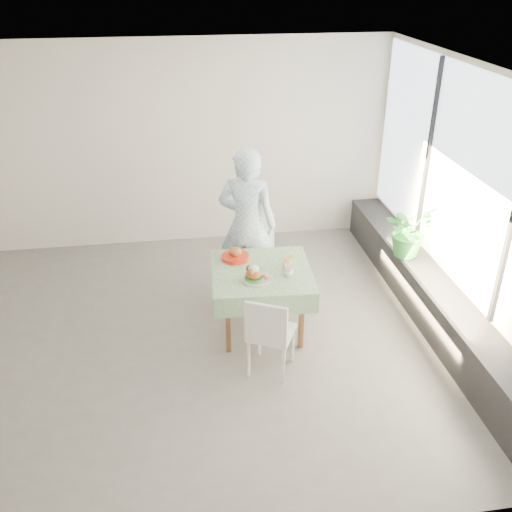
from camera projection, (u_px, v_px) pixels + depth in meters
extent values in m
plane|color=#64615F|center=(183.00, 340.00, 6.17)|extent=(6.00, 6.00, 0.00)
plane|color=white|center=(164.00, 73.00, 4.86)|extent=(6.00, 6.00, 0.00)
cube|color=silver|center=(170.00, 146.00, 7.70)|extent=(6.00, 0.02, 2.80)
cube|color=silver|center=(185.00, 398.00, 3.33)|extent=(6.00, 0.02, 2.80)
cube|color=silver|center=(465.00, 204.00, 5.91)|extent=(0.02, 5.00, 2.80)
cube|color=#D1E0F9|center=(467.00, 182.00, 5.79)|extent=(0.01, 4.80, 2.18)
cube|color=black|center=(431.00, 300.00, 6.42)|extent=(0.40, 4.80, 0.50)
cube|color=brown|center=(261.00, 273.00, 6.03)|extent=(0.95, 0.95, 0.04)
cube|color=beige|center=(261.00, 271.00, 6.02)|extent=(1.10, 1.10, 0.01)
cube|color=white|center=(258.00, 260.00, 6.73)|extent=(0.47, 0.47, 0.04)
cube|color=white|center=(255.00, 233.00, 6.79)|extent=(0.46, 0.05, 0.46)
cube|color=white|center=(271.00, 332.00, 5.54)|extent=(0.55, 0.55, 0.04)
cube|color=white|center=(266.00, 324.00, 5.28)|extent=(0.39, 0.22, 0.41)
imported|color=#98CDF3|center=(247.00, 225.00, 6.58)|extent=(0.79, 0.65, 1.86)
cylinder|color=white|center=(257.00, 279.00, 5.83)|extent=(0.33, 0.33, 0.02)
cylinder|color=#1D5715|center=(253.00, 278.00, 5.82)|extent=(0.18, 0.18, 0.02)
ellipsoid|color=#A15626|center=(253.00, 274.00, 5.80)|extent=(0.16, 0.14, 0.12)
ellipsoid|color=white|center=(253.00, 269.00, 5.77)|extent=(0.11, 0.11, 0.08)
cylinder|color=#A51017|center=(267.00, 277.00, 5.82)|extent=(0.06, 0.06, 0.03)
cylinder|color=white|center=(287.00, 262.00, 6.04)|extent=(0.09, 0.09, 0.13)
cylinder|color=orange|center=(287.00, 263.00, 6.05)|extent=(0.08, 0.08, 0.09)
cylinder|color=white|center=(287.00, 257.00, 6.01)|extent=(0.09, 0.09, 0.01)
cylinder|color=gold|center=(288.00, 253.00, 5.99)|extent=(0.01, 0.03, 0.18)
cylinder|color=white|center=(288.00, 271.00, 5.87)|extent=(0.09, 0.09, 0.13)
cylinder|color=#EAEAC4|center=(288.00, 272.00, 5.88)|extent=(0.08, 0.08, 0.10)
cylinder|color=white|center=(289.00, 265.00, 5.84)|extent=(0.10, 0.10, 0.01)
cylinder|color=gold|center=(289.00, 261.00, 5.82)|extent=(0.01, 0.03, 0.18)
cylinder|color=red|center=(235.00, 257.00, 6.23)|extent=(0.30, 0.30, 0.05)
cylinder|color=white|center=(235.00, 256.00, 6.22)|extent=(0.25, 0.25, 0.02)
ellipsoid|color=#A15626|center=(235.00, 252.00, 6.20)|extent=(0.13, 0.13, 0.11)
imported|color=#277535|center=(409.00, 230.00, 6.71)|extent=(0.74, 0.70, 0.64)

